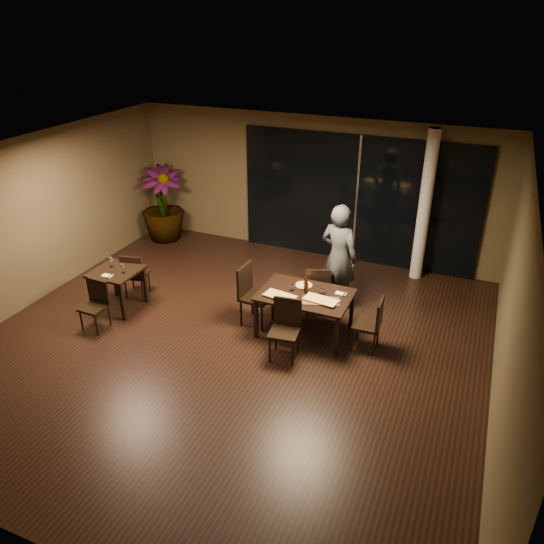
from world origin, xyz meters
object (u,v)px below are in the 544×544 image
Objects in this scene: main_table at (305,298)px; chair_main_left at (252,291)px; chair_main_far at (318,288)px; chair_side_near at (96,302)px; diner at (339,257)px; bottle_c at (306,282)px; potted_plant at (163,204)px; chair_main_near at (286,325)px; bottle_a at (306,284)px; chair_side_far at (134,273)px; side_table at (117,277)px; chair_main_right at (372,322)px; bottle_b at (307,287)px.

main_table is 0.97m from chair_main_left.
chair_side_near is at bearing 9.69° from chair_main_far.
bottle_c is at bearing 89.61° from diner.
potted_plant is 4.99m from bottle_c.
chair_main_left is 2.64m from chair_side_near.
bottle_a is at bearing 79.54° from chair_main_near.
bottle_c is at bearing -78.77° from chair_main_left.
chair_main_near is at bearing -93.01° from bottle_a.
chair_side_near is at bearing -160.56° from main_table.
diner is (3.61, 1.15, 0.49)m from chair_side_far.
chair_side_near is 3.56m from bottle_c.
diner is at bearing -175.07° from chair_side_far.
bottle_c is (0.03, 0.82, 0.36)m from chair_main_near.
chair_main_left is (-0.90, 0.69, 0.06)m from chair_main_near.
bottle_a is (-0.02, -0.59, 0.37)m from chair_main_far.
chair_main_left reaches higher than side_table.
potted_plant reaches higher than chair_main_right.
chair_main_far is 4.79m from potted_plant.
chair_main_far is at bearing -123.55° from chair_main_right.
diner is (0.23, 0.43, 0.46)m from chair_main_far.
chair_main_far is 0.97× the size of chair_main_near.
side_table is 0.88× the size of chair_main_right.
main_table is 1.17m from diner.
side_table is 3.99m from diner.
main_table is 1.65× the size of chair_main_right.
chair_side_far is 0.44× the size of diner.
chair_main_right reaches higher than chair_side_near.
main_table is 3.38m from chair_side_far.
chair_side_far is 0.51× the size of potted_plant.
diner is (3.63, 1.60, 0.36)m from side_table.
chair_main_right is at bearing 167.43° from chair_side_far.
chair_main_near is 1.13m from chair_main_left.
chair_main_near is at bearing -95.46° from main_table.
chair_main_left is 2.41m from chair_side_far.
potted_plant is at bearing 150.96° from bottle_c.
chair_side_far is 3.37m from bottle_c.
chair_main_right is (2.10, -0.02, -0.09)m from chair_main_left.
chair_main_right is at bearing -2.27° from bottle_b.
bottle_c is at bearing 116.36° from bottle_b.
chair_side_near is 0.44× the size of diner.
chair_main_near is 0.89m from bottle_c.
chair_main_far is at bearing 90.26° from main_table.
chair_main_left is at bearing -178.76° from bottle_b.
chair_main_near reaches higher than chair_side_near.
chair_main_far is 0.67m from diner.
chair_main_far is 1.07× the size of chair_side_far.
side_table is 0.75× the size of chair_main_left.
chair_main_right is 0.53× the size of potted_plant.
diner is 1.05m from bottle_a.
chair_main_near is at bearing -3.42° from side_table.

